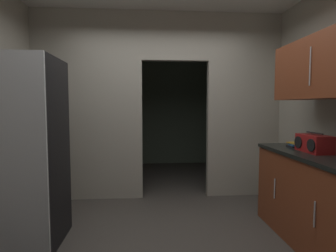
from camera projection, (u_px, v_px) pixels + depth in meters
ground at (168, 248)px, 2.69m from camera, size 20.00×20.00×0.00m
kitchen_partition at (156, 100)px, 4.12m from camera, size 3.67×0.12×2.76m
adjoining_room_shell at (156, 106)px, 5.88m from camera, size 3.67×2.52×2.76m
refrigerator at (22, 153)px, 2.71m from camera, size 0.72×0.75×1.85m
lower_cabinet_run at (323, 201)px, 2.67m from camera, size 0.65×1.63×0.92m
upper_cabinet_counterside at (329, 66)px, 2.58m from camera, size 0.36×1.47×0.60m
boombox at (314, 143)px, 2.76m from camera, size 0.21×0.37×0.20m
book_stack at (295, 145)px, 3.07m from camera, size 0.14×0.18×0.06m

